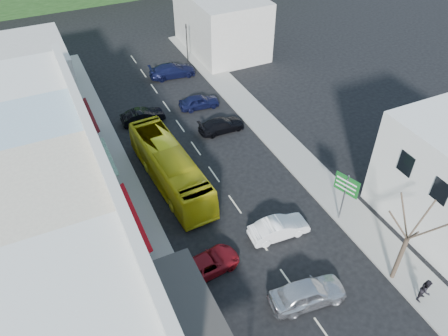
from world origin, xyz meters
TOP-DOWN VIEW (x-y plane):
  - ground at (0.00, 0.00)m, footprint 120.00×120.00m
  - sidewalk_left at (-7.50, 10.00)m, footprint 3.00×52.00m
  - sidewalk_right at (7.50, 10.00)m, footprint 3.00×52.00m
  - shopfront_row at (-12.49, 5.00)m, footprint 8.25×30.00m
  - distant_block_left at (-12.00, 27.00)m, footprint 8.00×10.00m
  - distant_block_right at (11.00, 30.00)m, footprint 8.00×12.00m
  - bus at (-3.60, 8.58)m, footprint 3.16×11.72m
  - car_silver at (0.22, -5.68)m, footprint 4.58×2.30m
  - car_white at (1.43, -0.18)m, footprint 4.50×2.05m
  - car_red at (-4.42, -0.82)m, footprint 4.79×2.42m
  - car_black_near at (3.32, 13.54)m, footprint 4.50×1.85m
  - car_navy_mid at (3.00, 18.29)m, footprint 4.55×2.20m
  - car_black_far at (-3.02, 18.19)m, footprint 4.41×1.82m
  - car_navy_far at (2.85, 25.78)m, footprint 4.64×2.23m
  - pedestrian_left at (-8.43, 0.22)m, footprint 0.43×0.62m
  - pedestrian_right at (6.84, -8.75)m, footprint 0.80×0.64m
  - direction_sign at (6.40, -0.77)m, footprint 1.41×2.07m
  - street_tree at (6.30, -6.64)m, footprint 2.90×2.90m
  - traffic_signal at (5.80, 28.50)m, footprint 0.76×1.09m

SIDE VIEW (x-z plane):
  - ground at x=0.00m, z-range 0.00..0.00m
  - sidewalk_left at x=-7.50m, z-range 0.00..0.15m
  - sidewalk_right at x=7.50m, z-range 0.00..0.15m
  - car_silver at x=0.22m, z-range 0.00..1.40m
  - car_white at x=1.43m, z-range 0.00..1.40m
  - car_red at x=-4.42m, z-range 0.00..1.40m
  - car_black_near at x=3.32m, z-range 0.00..1.40m
  - car_navy_mid at x=3.00m, z-range 0.00..1.40m
  - car_black_far at x=-3.02m, z-range 0.00..1.40m
  - car_navy_far at x=2.85m, z-range 0.00..1.40m
  - pedestrian_left at x=-8.43m, z-range 0.15..1.85m
  - pedestrian_right at x=6.84m, z-range 0.15..1.85m
  - bus at x=-3.60m, z-range 0.00..3.10m
  - direction_sign at x=6.40m, z-range 0.00..4.31m
  - traffic_signal at x=5.80m, z-range 0.00..4.70m
  - distant_block_left at x=-12.00m, z-range 0.00..6.00m
  - distant_block_right at x=11.00m, z-range 0.00..7.00m
  - street_tree at x=6.30m, z-range 0.00..7.79m
  - shopfront_row at x=-12.49m, z-range 0.00..8.00m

